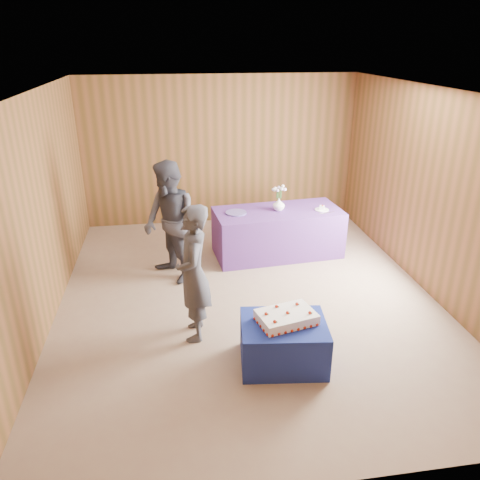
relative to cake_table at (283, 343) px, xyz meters
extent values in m
plane|color=gray|center=(-0.15, 1.46, -0.25)|extent=(6.00, 6.00, 0.00)
cube|color=brown|center=(-0.15, 4.46, 1.10)|extent=(5.00, 0.04, 2.70)
cube|color=brown|center=(-0.15, -1.54, 1.10)|extent=(5.00, 0.04, 2.70)
cube|color=brown|center=(-2.65, 1.46, 1.10)|extent=(0.04, 6.00, 2.70)
cube|color=brown|center=(2.35, 1.46, 1.10)|extent=(0.04, 6.00, 2.70)
cube|color=white|center=(-0.15, 1.46, 2.45)|extent=(5.00, 6.00, 0.04)
cube|color=navy|center=(0.00, 0.00, 0.00)|extent=(0.98, 0.80, 0.50)
cube|color=#4E2E7E|center=(0.57, 2.77, 0.12)|extent=(2.07, 1.07, 0.75)
cube|color=white|center=(0.03, 0.03, 0.30)|extent=(0.67, 0.52, 0.11)
sphere|color=#A9200D|center=(-0.21, -0.23, 0.27)|extent=(0.03, 0.03, 0.03)
sphere|color=#A9200D|center=(0.36, -0.09, 0.27)|extent=(0.03, 0.03, 0.03)
sphere|color=#A9200D|center=(-0.30, 0.15, 0.27)|extent=(0.03, 0.03, 0.03)
sphere|color=#A9200D|center=(0.27, 0.29, 0.27)|extent=(0.03, 0.03, 0.03)
sphere|color=#A9200D|center=(-0.12, -0.11, 0.38)|extent=(0.04, 0.04, 0.04)
cone|color=#135415|center=(-0.09, -0.11, 0.36)|extent=(0.02, 0.03, 0.02)
sphere|color=#A9200D|center=(0.16, 0.15, 0.38)|extent=(0.04, 0.04, 0.04)
cone|color=#135415|center=(0.19, 0.15, 0.36)|extent=(0.02, 0.03, 0.02)
sphere|color=#A9200D|center=(0.03, 0.03, 0.38)|extent=(0.04, 0.04, 0.04)
cone|color=#135415|center=(0.05, 0.03, 0.36)|extent=(0.02, 0.03, 0.02)
imported|color=white|center=(0.58, 2.78, 0.60)|extent=(0.22, 0.22, 0.20)
cylinder|color=#255E26|center=(0.61, 2.78, 0.77)|extent=(0.01, 0.01, 0.15)
sphere|color=silver|center=(0.67, 2.78, 0.85)|extent=(0.05, 0.05, 0.05)
cylinder|color=#255E26|center=(0.60, 2.80, 0.77)|extent=(0.01, 0.01, 0.15)
sphere|color=silver|center=(0.65, 2.83, 0.85)|extent=(0.05, 0.05, 0.05)
cylinder|color=#255E26|center=(0.58, 2.81, 0.77)|extent=(0.01, 0.01, 0.15)
sphere|color=silver|center=(0.59, 2.87, 0.85)|extent=(0.05, 0.05, 0.05)
cylinder|color=#255E26|center=(0.56, 2.81, 0.77)|extent=(0.01, 0.01, 0.15)
sphere|color=silver|center=(0.53, 2.86, 0.85)|extent=(0.05, 0.05, 0.05)
cylinder|color=#255E26|center=(0.54, 2.79, 0.77)|extent=(0.01, 0.01, 0.15)
sphere|color=silver|center=(0.49, 2.81, 0.85)|extent=(0.05, 0.05, 0.05)
cylinder|color=#255E26|center=(0.54, 2.76, 0.77)|extent=(0.01, 0.01, 0.15)
sphere|color=silver|center=(0.49, 2.74, 0.85)|extent=(0.05, 0.05, 0.05)
cylinder|color=#255E26|center=(0.56, 2.74, 0.77)|extent=(0.01, 0.01, 0.15)
sphere|color=silver|center=(0.53, 2.70, 0.85)|extent=(0.05, 0.05, 0.05)
cylinder|color=#255E26|center=(0.58, 2.74, 0.77)|extent=(0.01, 0.01, 0.15)
sphere|color=silver|center=(0.59, 2.68, 0.85)|extent=(0.05, 0.05, 0.05)
cylinder|color=#255E26|center=(0.60, 2.75, 0.77)|extent=(0.01, 0.01, 0.15)
sphere|color=silver|center=(0.65, 2.72, 0.85)|extent=(0.05, 0.05, 0.05)
cylinder|color=#594B97|center=(-0.11, 2.74, 0.51)|extent=(0.44, 0.44, 0.02)
cylinder|color=white|center=(1.26, 2.68, 0.51)|extent=(0.23, 0.23, 0.01)
cube|color=white|center=(1.26, 2.68, 0.54)|extent=(0.09, 0.09, 0.06)
sphere|color=#A9200D|center=(1.26, 2.66, 0.59)|extent=(0.02, 0.02, 0.02)
cube|color=silver|center=(1.30, 2.54, 0.50)|extent=(0.26, 0.08, 0.00)
imported|color=#383943|center=(-0.90, 0.67, 0.56)|extent=(0.42, 0.61, 1.63)
imported|color=#363641|center=(-1.13, 2.15, 0.62)|extent=(0.99, 1.06, 1.75)
camera|label=1|loc=(-1.09, -4.05, 3.00)|focal=35.00mm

